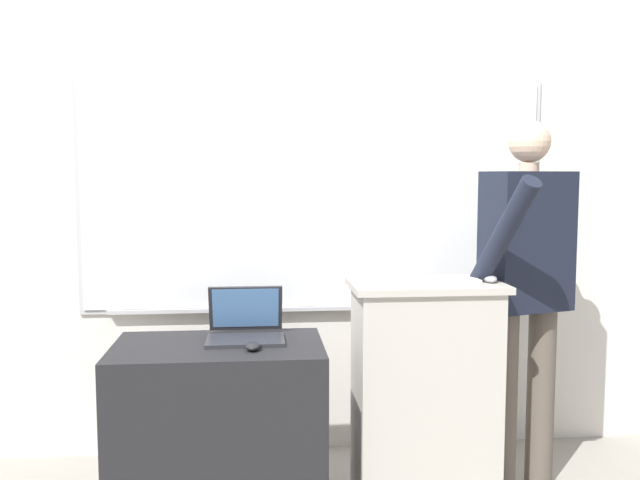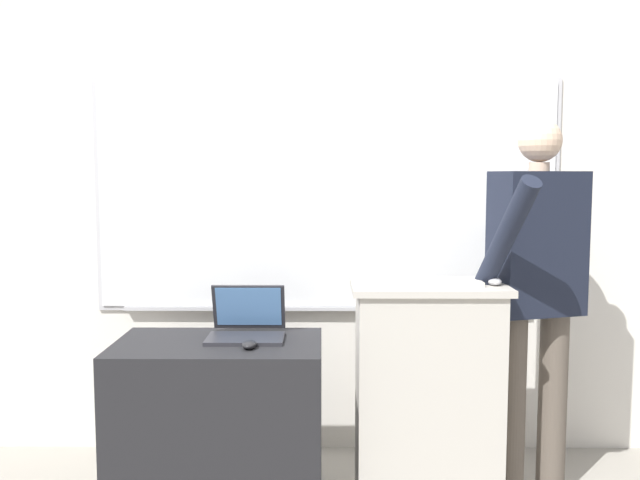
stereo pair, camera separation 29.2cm
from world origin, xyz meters
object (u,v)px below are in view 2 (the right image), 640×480
person_presenter (536,283)px  wireless_keyboard (429,283)px  lectern_podium (427,396)px  computer_mouse_by_laptop (249,344)px  computer_mouse_by_keyboard (494,281)px  side_desk (219,428)px  laptop (247,323)px

person_presenter → wireless_keyboard: bearing=-179.7°
lectern_podium → person_presenter: 0.71m
computer_mouse_by_laptop → computer_mouse_by_keyboard: (1.04, 0.14, 0.24)m
wireless_keyboard → side_desk: bearing=-178.9°
computer_mouse_by_laptop → computer_mouse_by_keyboard: bearing=7.5°
side_desk → lectern_podium: bearing=4.2°
laptop → computer_mouse_by_keyboard: (1.07, -0.07, 0.20)m
computer_mouse_by_laptop → computer_mouse_by_keyboard: computer_mouse_by_keyboard is taller
side_desk → computer_mouse_by_keyboard: size_ratio=8.92×
side_desk → wireless_keyboard: (0.91, 0.02, 0.64)m
side_desk → person_presenter: 1.55m
laptop → computer_mouse_by_keyboard: computer_mouse_by_keyboard is taller
side_desk → wireless_keyboard: bearing=1.1°
person_presenter → laptop: bearing=166.9°
side_desk → laptop: laptop is taller
computer_mouse_by_laptop → person_presenter: bearing=12.3°
person_presenter → computer_mouse_by_keyboard: person_presenter is taller
wireless_keyboard → computer_mouse_by_keyboard: (0.28, 0.01, 0.01)m
lectern_podium → computer_mouse_by_keyboard: 0.59m
person_presenter → computer_mouse_by_laptop: bearing=176.1°
lectern_podium → side_desk: (-0.91, -0.07, -0.12)m
computer_mouse_by_laptop → computer_mouse_by_keyboard: size_ratio=1.00×
person_presenter → laptop: size_ratio=5.18×
person_presenter → wireless_keyboard: size_ratio=3.82×
lectern_podium → computer_mouse_by_keyboard: size_ratio=10.11×
computer_mouse_by_laptop → lectern_podium: bearing=13.0°
person_presenter → wireless_keyboard: person_presenter is taller
lectern_podium → computer_mouse_by_keyboard: computer_mouse_by_keyboard is taller
laptop → computer_mouse_by_laptop: size_ratio=3.34×
side_desk → person_presenter: person_presenter is taller
lectern_podium → side_desk: bearing=-175.8°
side_desk → wireless_keyboard: 1.11m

